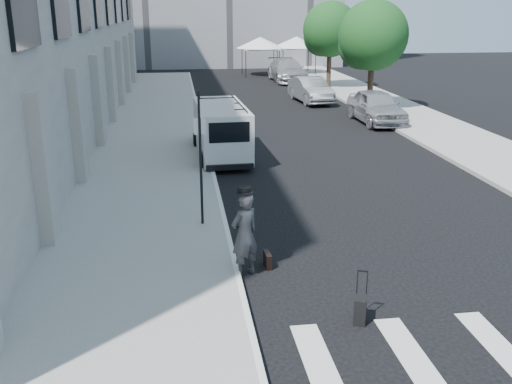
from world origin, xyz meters
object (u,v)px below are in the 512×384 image
object	(u,v)px
businessman	(244,234)
cargo_van	(221,130)
parked_car_a	(376,106)
parked_car_b	(311,90)
parked_car_c	(287,71)
briefcase	(268,260)
suitcase	(360,309)

from	to	relation	value
businessman	cargo_van	bearing A→B (deg)	-124.44
businessman	parked_car_a	size ratio (longest dim) A/B	0.39
parked_car_b	parked_car_c	bearing A→B (deg)	81.31
businessman	briefcase	size ratio (longest dim) A/B	4.32
businessman	briefcase	xyz separation A→B (m)	(0.56, 0.33, -0.78)
suitcase	cargo_van	distance (m)	12.83
suitcase	parked_car_b	xyz separation A→B (m)	(4.93, 25.30, 0.50)
suitcase	cargo_van	bearing A→B (deg)	118.30
suitcase	parked_car_b	world-z (taller)	parked_car_b
parked_car_c	parked_car_b	bearing A→B (deg)	-94.01
businessman	parked_car_a	xyz separation A→B (m)	(8.62, 16.25, -0.12)
briefcase	cargo_van	bearing A→B (deg)	88.37
briefcase	parked_car_c	distance (m)	33.73
cargo_van	briefcase	bearing A→B (deg)	-90.90
parked_car_a	parked_car_b	world-z (taller)	parked_car_a
businessman	parked_car_c	world-z (taller)	businessman
cargo_van	parked_car_c	size ratio (longest dim) A/B	0.93
parked_car_a	businessman	bearing A→B (deg)	-118.59
briefcase	parked_car_a	world-z (taller)	parked_car_a
briefcase	cargo_van	xyz separation A→B (m)	(-0.25, 10.12, 0.90)
briefcase	cargo_van	world-z (taller)	cargo_van
parked_car_a	cargo_van	bearing A→B (deg)	-145.75
businessman	parked_car_a	bearing A→B (deg)	-150.67
briefcase	parked_car_c	bearing A→B (deg)	75.38
parked_car_a	parked_car_b	size ratio (longest dim) A/B	1.05
briefcase	suitcase	size ratio (longest dim) A/B	0.44
cargo_van	parked_car_a	world-z (taller)	cargo_van
businessman	cargo_van	world-z (taller)	cargo_van
briefcase	parked_car_b	world-z (taller)	parked_car_b
suitcase	parked_car_c	bearing A→B (deg)	102.53
businessman	parked_car_b	world-z (taller)	businessman
parked_car_a	parked_car_b	distance (m)	7.04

